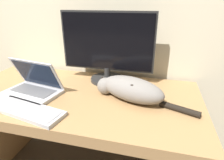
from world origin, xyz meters
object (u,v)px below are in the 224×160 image
(external_keyboard, at_px, (27,110))
(cat, at_px, (130,89))
(laptop, at_px, (33,87))
(monitor, at_px, (107,48))

(external_keyboard, bearing_deg, cat, 39.47)
(laptop, distance_m, cat, 0.58)
(monitor, relative_size, cat, 1.09)
(laptop, height_order, cat, laptop)
(laptop, xyz_separation_m, external_keyboard, (0.10, -0.20, -0.03))
(monitor, distance_m, cat, 0.35)
(laptop, bearing_deg, external_keyboard, -53.38)
(laptop, relative_size, external_keyboard, 0.86)
(monitor, bearing_deg, cat, -49.89)
(external_keyboard, bearing_deg, monitor, 71.30)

